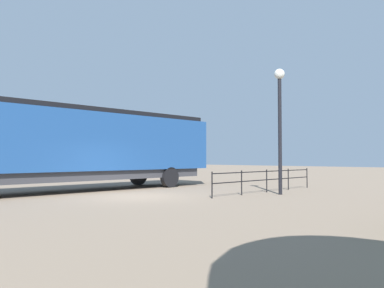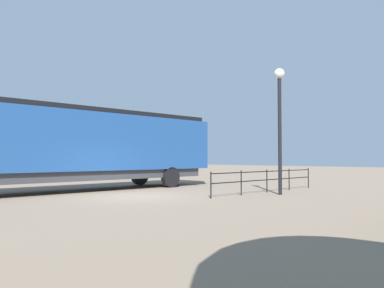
{
  "view_description": "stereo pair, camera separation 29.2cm",
  "coord_description": "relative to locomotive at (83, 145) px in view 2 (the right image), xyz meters",
  "views": [
    {
      "loc": [
        13.03,
        -10.12,
        1.6
      ],
      "look_at": [
        0.23,
        3.09,
        2.25
      ],
      "focal_mm": 36.76,
      "sensor_mm": 36.0,
      "label": 1
    },
    {
      "loc": [
        13.24,
        -9.92,
        1.6
      ],
      "look_at": [
        0.23,
        3.09,
        2.25
      ],
      "focal_mm": 36.76,
      "sensor_mm": 36.0,
      "label": 2
    }
  ],
  "objects": [
    {
      "name": "ground_plane",
      "position": [
        4.07,
        0.15,
        -2.25
      ],
      "size": [
        120.0,
        120.0,
        0.0
      ],
      "primitive_type": "plane",
      "color": "#84705B"
    },
    {
      "name": "locomotive",
      "position": [
        0.0,
        0.0,
        0.0
      ],
      "size": [
        3.03,
        15.6,
        3.98
      ],
      "color": "navy",
      "rests_on": "ground_plane"
    },
    {
      "name": "lamp_post",
      "position": [
        7.92,
        5.05,
        1.49
      ],
      "size": [
        0.46,
        0.46,
        5.53
      ],
      "color": "black",
      "rests_on": "ground_plane"
    },
    {
      "name": "platform_fence",
      "position": [
        6.85,
        5.62,
        -1.56
      ],
      "size": [
        0.05,
        7.79,
        1.06
      ],
      "color": "black",
      "rests_on": "ground_plane"
    }
  ]
}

